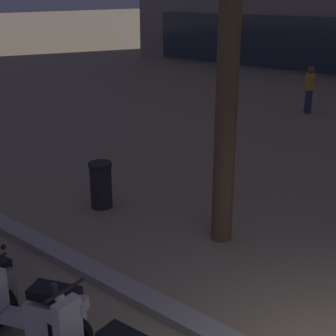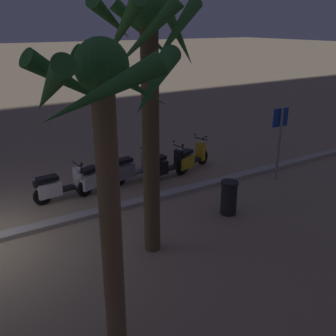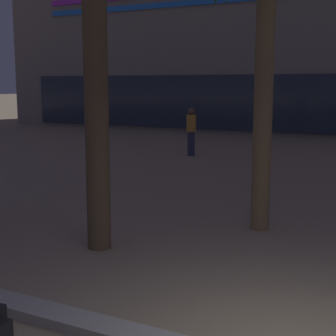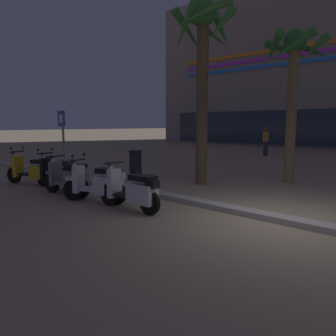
# 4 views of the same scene
# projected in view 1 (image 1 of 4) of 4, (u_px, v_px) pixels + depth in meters

# --- Properties ---
(scooter_white_mid_rear) EXTENTS (1.66, 0.86, 1.17)m
(scooter_white_mid_rear) POSITION_uv_depth(u_px,v_px,m) (36.00, 312.00, 5.99)
(scooter_white_mid_rear) COLOR black
(scooter_white_mid_rear) RESTS_ON ground
(pedestrian_strolling_near_curb) EXTENTS (0.34, 0.34, 1.69)m
(pedestrian_strolling_near_curb) POSITION_uv_depth(u_px,v_px,m) (309.00, 89.00, 17.58)
(pedestrian_strolling_near_curb) COLOR #2D3351
(pedestrian_strolling_near_curb) RESTS_ON ground
(litter_bin) EXTENTS (0.48, 0.48, 0.95)m
(litter_bin) POSITION_uv_depth(u_px,v_px,m) (101.00, 185.00, 9.91)
(litter_bin) COLOR #232328
(litter_bin) RESTS_ON ground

